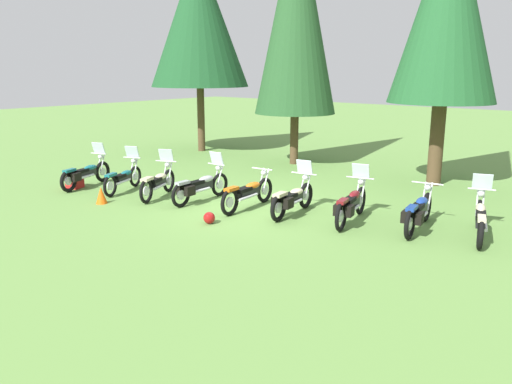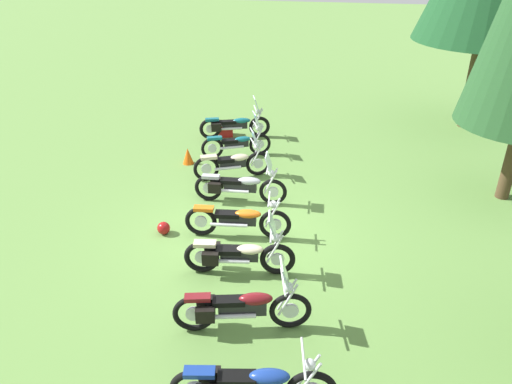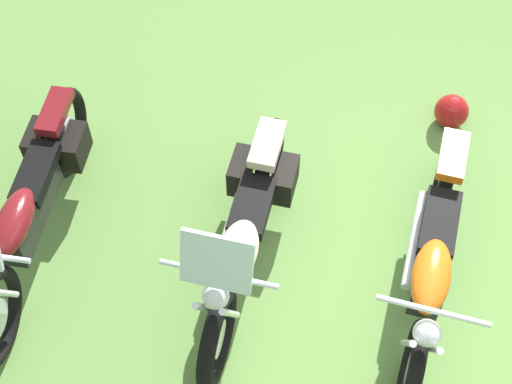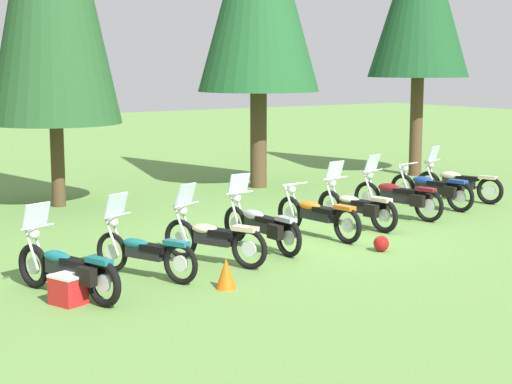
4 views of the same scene
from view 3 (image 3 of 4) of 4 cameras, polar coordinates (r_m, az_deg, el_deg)
The scene contains 5 objects.
ground_plane at distance 5.70m, azimuth 12.94°, elevation -8.08°, with size 80.00×80.00×0.00m, color #608C42.
motorcycle_4 at distance 5.34m, azimuth 13.26°, elevation -5.16°, with size 0.68×2.38×1.01m.
motorcycle_5 at distance 5.31m, azimuth -0.80°, elevation -3.16°, with size 0.79×2.22×1.36m.
motorcycle_6 at distance 5.64m, azimuth -16.85°, elevation -1.04°, with size 0.90×2.34×1.38m.
dropped_helmet at distance 6.63m, azimuth 14.74°, elevation 6.00°, with size 0.29×0.29×0.29m, color maroon.
Camera 3 is at (0.26, 2.80, 4.96)m, focal length 52.22 mm.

